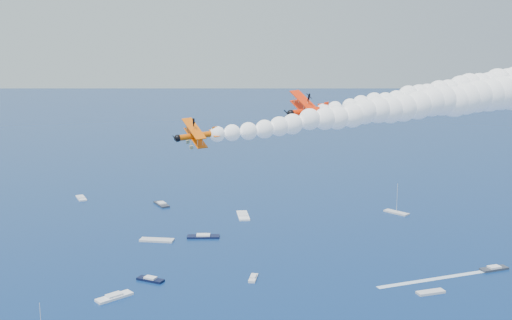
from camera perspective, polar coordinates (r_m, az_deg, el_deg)
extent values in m
cube|color=#2E333E|center=(210.08, 21.60, -9.54)|extent=(9.83, 4.51, 0.70)
cube|color=silver|center=(265.22, 13.14, -4.86)|extent=(8.91, 11.02, 0.70)
cube|color=silver|center=(225.95, -9.36, -7.48)|extent=(13.02, 7.67, 0.70)
cube|color=white|center=(180.02, -13.26, -12.50)|extent=(10.81, 8.44, 0.70)
cube|color=white|center=(253.78, -1.23, -5.28)|extent=(5.29, 14.01, 0.70)
cube|color=silver|center=(188.44, -0.26, -11.11)|extent=(4.18, 6.89, 0.70)
cube|color=silver|center=(185.59, 16.19, -11.91)|extent=(8.73, 3.69, 0.70)
cube|color=black|center=(190.07, -9.95, -11.08)|extent=(8.66, 7.26, 0.70)
cube|color=#2B2E39|center=(274.78, -8.92, -4.15)|extent=(7.08, 12.02, 0.70)
cube|color=silver|center=(293.74, -16.20, -3.48)|extent=(6.14, 11.26, 0.70)
cube|color=black|center=(227.68, -5.00, -7.23)|extent=(12.49, 5.75, 0.70)
cube|color=white|center=(195.91, 16.28, -10.79)|extent=(37.83, 8.07, 0.04)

